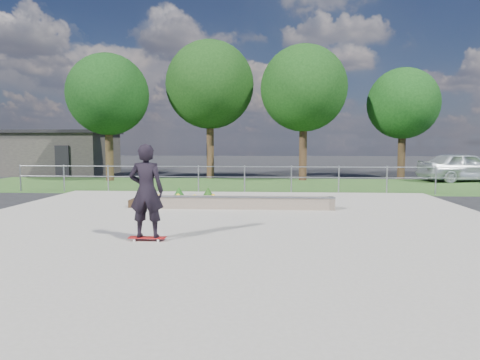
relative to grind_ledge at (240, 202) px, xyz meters
name	(u,v)px	position (x,y,z in m)	size (l,w,h in m)	color
ground	(228,228)	(-0.10, -2.78, -0.26)	(120.00, 120.00, 0.00)	black
grass_verge	(248,185)	(-0.10, 8.22, -0.25)	(30.00, 8.00, 0.02)	#2A4D1F
concrete_slab	(228,227)	(-0.10, -2.78, -0.23)	(15.00, 15.00, 0.06)	gray
fence	(245,175)	(-0.10, 4.72, 0.51)	(20.06, 0.06, 1.20)	gray
building	(52,152)	(-14.10, 15.22, 1.25)	(8.40, 5.40, 3.00)	#2D2B28
tree_far_left	(108,95)	(-8.10, 10.22, 4.59)	(4.55, 4.55, 7.15)	#342514
tree_mid_left	(210,85)	(-2.60, 12.22, 5.34)	(5.25, 5.25, 8.25)	#372316
tree_mid_right	(304,89)	(2.90, 11.22, 4.97)	(4.90, 4.90, 7.70)	#332014
tree_far_right	(403,104)	(8.90, 12.72, 4.21)	(4.20, 4.20, 6.60)	black
grind_ledge	(240,202)	(0.00, 0.00, 0.00)	(6.00, 0.44, 0.43)	#6A5B4E
planter_bed	(178,200)	(-2.13, 0.58, -0.02)	(3.00, 1.20, 0.61)	black
skateboarder	(146,191)	(-1.69, -4.60, 0.88)	(0.80, 0.49, 2.09)	silver
parked_car	(463,167)	(11.76, 11.02, 0.56)	(1.95, 4.85, 1.65)	silver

